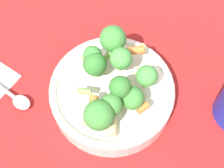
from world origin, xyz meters
TOP-DOWN VIEW (x-y plane):
  - ground_plane at (0.00, 0.00)m, footprint 3.00×3.00m
  - bowl at (0.00, 0.00)m, footprint 0.22×0.22m
  - pasta_salad at (0.00, 0.01)m, footprint 0.15×0.16m
  - spoon at (0.18, -0.09)m, footprint 0.11×0.17m

SIDE VIEW (x-z plane):
  - ground_plane at x=0.00m, z-range 0.00..0.00m
  - spoon at x=0.18m, z-range 0.01..0.02m
  - bowl at x=0.00m, z-range 0.00..0.05m
  - pasta_salad at x=0.00m, z-range 0.05..0.13m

